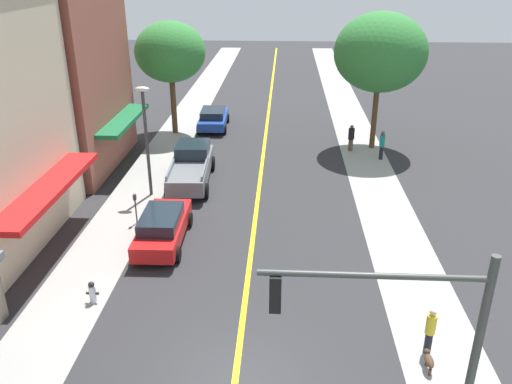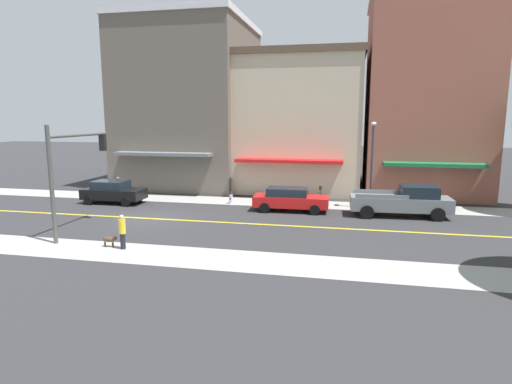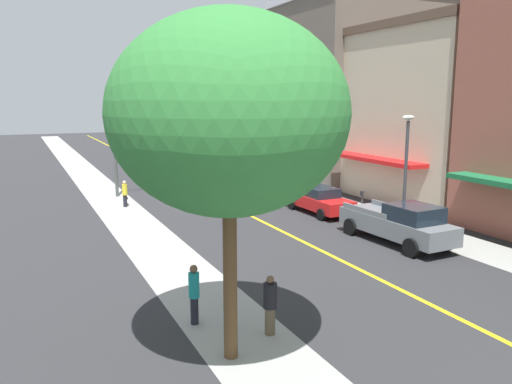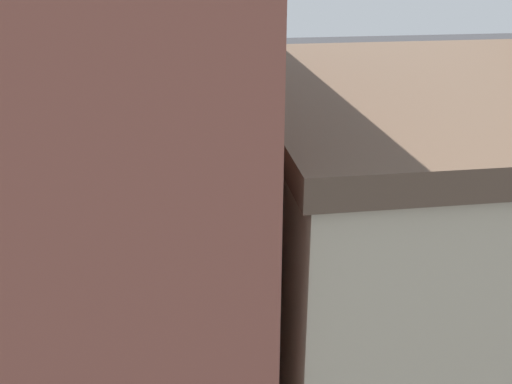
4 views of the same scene
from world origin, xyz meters
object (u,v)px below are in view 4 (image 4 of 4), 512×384
Objects in this scene: pedestrian_black_shirt at (69,189)px; street_lamp at (210,224)px; small_dog at (391,178)px; red_sedan_left_curb at (319,254)px; pedestrian_yellow_shirt at (379,170)px; street_tree_right_corner at (48,96)px; fire_hydrant at (422,272)px; pedestrian_teal_shirt at (99,176)px; parking_meter at (288,273)px; grey_pickup_truck at (167,261)px; traffic_light_mast at (453,133)px.

street_lamp is at bearing 108.69° from pedestrian_black_shirt.
street_lamp reaches higher than small_dog.
red_sedan_left_curb reaches higher than small_dog.
street_tree_right_corner is at bearing -138.22° from pedestrian_yellow_shirt.
pedestrian_black_shirt reaches higher than red_sedan_left_curb.
fire_hydrant is 11.37m from small_dog.
pedestrian_teal_shirt is 18.17m from small_dog.
parking_meter is (-12.41, -11.43, -5.09)m from street_tree_right_corner.
red_sedan_left_curb reaches higher than parking_meter.
street_tree_right_corner reaches higher than pedestrian_black_shirt.
pedestrian_yellow_shirt is (9.62, -6.34, 0.06)m from red_sedan_left_curb.
pedestrian_black_shirt is at bearing -61.18° from grey_pickup_truck.
traffic_light_mast is 4.94m from pedestrian_yellow_shirt.
small_dog is (-1.31, -20.32, -5.68)m from street_tree_right_corner.
fire_hydrant is at bearing 75.48° from small_dog.
grey_pickup_truck is 16.29m from pedestrian_yellow_shirt.
parking_meter is at bearing -88.07° from street_lamp.
red_sedan_left_curb is at bearing 52.60° from small_dog.
fire_hydrant is 11.42m from traffic_light_mast.
pedestrian_black_shirt reaches higher than small_dog.
parking_meter is 14.23m from small_dog.
street_lamp is 0.95× the size of grey_pickup_truck.
street_lamp reaches higher than grey_pickup_truck.
traffic_light_mast reaches higher than fire_hydrant.
street_tree_right_corner is 4.99× the size of pedestrian_black_shirt.
traffic_light_mast reaches higher than small_dog.
street_tree_right_corner reaches higher than pedestrian_teal_shirt.
street_tree_right_corner is 1.51× the size of traffic_light_mast.
fire_hydrant is 0.53× the size of pedestrian_yellow_shirt.
red_sedan_left_curb is (1.75, -5.02, -2.76)m from street_lamp.
street_tree_right_corner is at bearing -61.86° from grey_pickup_truck.
street_tree_right_corner is at bearing 33.22° from street_lamp.
red_sedan_left_curb is at bearing 124.68° from pedestrian_teal_shirt.
parking_meter is 2.06× the size of small_dog.
street_tree_right_corner is 20.26m from pedestrian_yellow_shirt.
red_sedan_left_curb is 6.86m from grey_pickup_truck.
fire_hydrant is at bearing -54.95° from pedestrian_yellow_shirt.
street_lamp is 16.81m from small_dog.
fire_hydrant is 20.06m from pedestrian_black_shirt.
pedestrian_teal_shirt is (12.56, 15.34, 0.54)m from fire_hydrant.
pedestrian_yellow_shirt is at bearing -93.36° from street_tree_right_corner.
grey_pickup_truck reaches higher than small_dog.
pedestrian_black_shirt is at bearing 34.07° from street_lamp.
pedestrian_teal_shirt reaches higher than pedestrian_yellow_shirt.
traffic_light_mast is 3.31× the size of pedestrian_black_shirt.
pedestrian_black_shirt is at bearing -0.08° from small_dog.
traffic_light_mast is 22.66m from pedestrian_black_shirt.
pedestrian_black_shirt is at bearing -153.78° from street_tree_right_corner.
street_lamp is (-0.11, 3.23, 2.60)m from parking_meter.
pedestrian_teal_shirt reaches higher than pedestrian_black_shirt.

